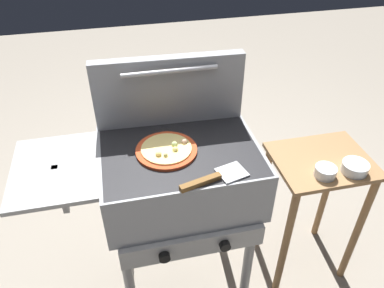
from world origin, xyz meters
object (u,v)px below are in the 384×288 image
(prep_table, at_px, (314,192))
(grill, at_px, (177,178))
(spatula, at_px, (214,178))
(pizza_cheese, at_px, (167,149))
(topping_bowl_far, at_px, (325,172))
(topping_bowl_near, at_px, (355,168))

(prep_table, bearing_deg, grill, -179.63)
(grill, relative_size, spatula, 3.61)
(grill, height_order, spatula, spatula)
(pizza_cheese, xyz_separation_m, topping_bowl_far, (0.66, -0.11, -0.16))
(grill, distance_m, topping_bowl_far, 0.63)
(grill, relative_size, prep_table, 1.31)
(spatula, distance_m, topping_bowl_far, 0.56)
(topping_bowl_far, bearing_deg, pizza_cheese, 170.89)
(pizza_cheese, relative_size, prep_table, 0.33)
(pizza_cheese, bearing_deg, spatula, -55.85)
(grill, xyz_separation_m, prep_table, (0.67, 0.00, -0.23))
(pizza_cheese, bearing_deg, topping_bowl_near, -7.81)
(prep_table, distance_m, topping_bowl_far, 0.25)
(spatula, relative_size, prep_table, 0.36)
(pizza_cheese, distance_m, prep_table, 0.81)
(topping_bowl_near, height_order, topping_bowl_far, same)
(grill, relative_size, pizza_cheese, 3.94)
(pizza_cheese, bearing_deg, topping_bowl_far, -9.11)
(spatula, relative_size, topping_bowl_near, 2.33)
(pizza_cheese, distance_m, topping_bowl_near, 0.82)
(pizza_cheese, bearing_deg, grill, -10.95)
(pizza_cheese, height_order, prep_table, pizza_cheese)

